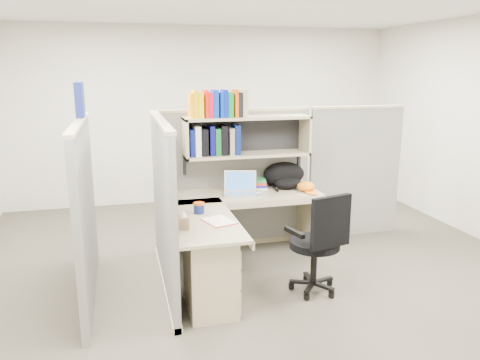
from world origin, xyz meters
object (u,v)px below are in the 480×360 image
object	(u,v)px
snack_canister	(199,208)
task_chair	(317,258)
laptop	(240,183)
backpack	(286,175)
desk	(222,250)

from	to	relation	value
snack_canister	task_chair	xyz separation A→B (m)	(1.02, -0.46, -0.43)
laptop	task_chair	size ratio (longest dim) A/B	0.36
backpack	snack_canister	xyz separation A→B (m)	(-1.13, -0.73, -0.09)
backpack	task_chair	size ratio (longest dim) A/B	0.49
laptop	backpack	xyz separation A→B (m)	(0.59, 0.19, 0.02)
backpack	task_chair	bearing A→B (deg)	-73.53
backpack	snack_canister	world-z (taller)	backpack
desk	laptop	size ratio (longest dim) A/B	4.93
desk	snack_canister	world-z (taller)	snack_canister
laptop	backpack	size ratio (longest dim) A/B	0.73
desk	task_chair	distance (m)	0.89
backpack	snack_canister	distance (m)	1.35
snack_canister	backpack	bearing A→B (deg)	32.85
desk	backpack	size ratio (longest dim) A/B	3.60
backpack	desk	bearing A→B (deg)	-112.90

